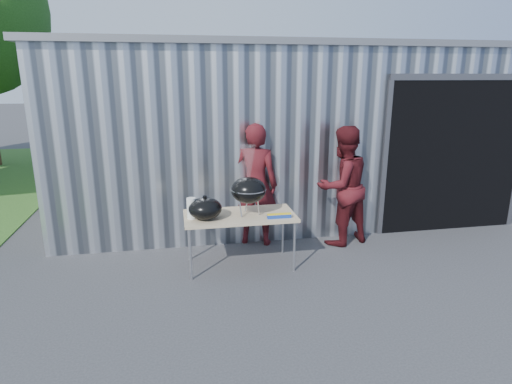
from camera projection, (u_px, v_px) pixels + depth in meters
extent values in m
plane|color=#343437|center=(286.00, 293.00, 5.24)|extent=(80.00, 80.00, 0.00)
cube|color=silver|center=(268.00, 126.00, 9.44)|extent=(8.00, 6.00, 3.00)
cube|color=slate|center=(269.00, 52.00, 9.04)|extent=(8.20, 6.20, 0.10)
cube|color=black|center=(433.00, 152.00, 7.66)|extent=(2.40, 1.20, 2.50)
cube|color=#4C4C51|center=(463.00, 77.00, 6.77)|extent=(2.52, 0.08, 0.10)
cube|color=tan|center=(240.00, 216.00, 5.81)|extent=(1.50, 0.75, 0.04)
cylinder|color=silver|center=(191.00, 254.00, 5.48)|extent=(0.03, 0.03, 0.71)
cylinder|color=silver|center=(294.00, 247.00, 5.73)|extent=(0.03, 0.03, 0.71)
cylinder|color=silver|center=(189.00, 237.00, 6.08)|extent=(0.03, 0.03, 0.71)
cylinder|color=silver|center=(283.00, 230.00, 6.33)|extent=(0.03, 0.03, 0.71)
ellipsoid|color=black|center=(248.00, 190.00, 5.70)|extent=(0.47, 0.47, 0.35)
cylinder|color=silver|center=(248.00, 189.00, 5.70)|extent=(0.48, 0.48, 0.02)
cylinder|color=silver|center=(248.00, 188.00, 5.69)|extent=(0.45, 0.45, 0.01)
cylinder|color=silver|center=(247.00, 203.00, 5.89)|extent=(0.02, 0.02, 0.24)
cylinder|color=silver|center=(240.00, 208.00, 5.67)|extent=(0.02, 0.02, 0.24)
cylinder|color=silver|center=(258.00, 207.00, 5.71)|extent=(0.02, 0.02, 0.24)
cylinder|color=#C47446|center=(238.00, 188.00, 5.66)|extent=(0.02, 0.14, 0.02)
cylinder|color=#C47446|center=(242.00, 187.00, 5.67)|extent=(0.02, 0.14, 0.02)
cylinder|color=#C47446|center=(245.00, 187.00, 5.68)|extent=(0.02, 0.14, 0.02)
cylinder|color=#C47446|center=(248.00, 187.00, 5.69)|extent=(0.02, 0.14, 0.02)
cylinder|color=#C47446|center=(252.00, 187.00, 5.70)|extent=(0.02, 0.14, 0.02)
cylinder|color=#C47446|center=(255.00, 187.00, 5.71)|extent=(0.02, 0.14, 0.02)
cylinder|color=#C47446|center=(259.00, 187.00, 5.71)|extent=(0.02, 0.14, 0.02)
cone|color=silver|center=(248.00, 166.00, 5.61)|extent=(0.20, 0.20, 0.55)
ellipsoid|color=black|center=(205.00, 208.00, 5.58)|extent=(0.44, 0.44, 0.29)
cylinder|color=black|center=(205.00, 197.00, 5.54)|extent=(0.05, 0.05, 0.03)
cylinder|color=white|center=(191.00, 208.00, 5.60)|extent=(0.12, 0.12, 0.28)
cube|color=white|center=(198.00, 208.00, 5.90)|extent=(0.20, 0.15, 0.10)
cube|color=#173898|center=(279.00, 216.00, 5.65)|extent=(0.32, 0.05, 0.05)
cube|color=yellow|center=(279.00, 214.00, 5.64)|extent=(0.32, 0.05, 0.01)
imported|color=#481115|center=(255.00, 185.00, 6.56)|extent=(0.81, 0.67, 1.90)
imported|color=#481115|center=(342.00, 186.00, 6.58)|extent=(1.07, 0.95, 1.85)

